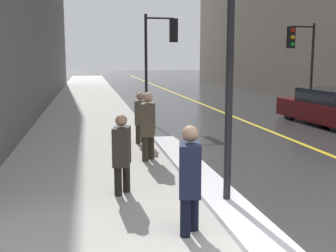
# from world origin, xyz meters

# --- Properties ---
(sidewalk_slab) EXTENTS (4.00, 80.00, 0.01)m
(sidewalk_slab) POSITION_xyz_m (-2.00, 15.00, 0.01)
(sidewalk_slab) COLOR #B2AFA8
(sidewalk_slab) RESTS_ON ground
(road_centre_stripe) EXTENTS (0.16, 80.00, 0.00)m
(road_centre_stripe) POSITION_xyz_m (4.00, 15.00, 0.00)
(road_centre_stripe) COLOR gold
(road_centre_stripe) RESTS_ON ground
(snow_bank_curb) EXTENTS (0.69, 8.06, 0.10)m
(snow_bank_curb) POSITION_xyz_m (0.21, 3.82, 0.05)
(snow_bank_curb) COLOR white
(snow_bank_curb) RESTS_ON ground
(lamp_post) EXTENTS (0.28, 0.28, 5.08)m
(lamp_post) POSITION_xyz_m (0.23, 2.06, 3.03)
(lamp_post) COLOR black
(lamp_post) RESTS_ON ground
(traffic_light_near) EXTENTS (1.31, 0.32, 4.10)m
(traffic_light_near) POSITION_xyz_m (0.90, 11.94, 2.96)
(traffic_light_near) COLOR black
(traffic_light_near) RESTS_ON ground
(traffic_light_far) EXTENTS (1.31, 0.39, 3.89)m
(traffic_light_far) POSITION_xyz_m (6.87, 12.29, 2.81)
(traffic_light_far) COLOR black
(traffic_light_far) RESTS_ON ground
(pedestrian_in_glasses) EXTENTS (0.40, 0.73, 1.54)m
(pedestrian_in_glasses) POSITION_xyz_m (-0.67, 1.01, 0.85)
(pedestrian_in_glasses) COLOR black
(pedestrian_in_glasses) RESTS_ON ground
(pedestrian_trailing) EXTENTS (0.38, 0.52, 1.46)m
(pedestrian_trailing) POSITION_xyz_m (-1.45, 2.92, 0.81)
(pedestrian_trailing) COLOR black
(pedestrian_trailing) RESTS_ON ground
(pedestrian_nearside) EXTENTS (0.42, 0.59, 1.64)m
(pedestrian_nearside) POSITION_xyz_m (-0.62, 5.36, 0.91)
(pedestrian_nearside) COLOR #2A241B
(pedestrian_nearside) RESTS_ON ground
(pedestrian_with_shoulder_bag) EXTENTS (0.38, 0.71, 1.47)m
(pedestrian_with_shoulder_bag) POSITION_xyz_m (-0.54, 7.47, 0.81)
(pedestrian_with_shoulder_bag) COLOR #2A241B
(pedestrian_with_shoulder_bag) RESTS_ON ground
(parked_car_maroon) EXTENTS (2.14, 4.85, 1.32)m
(parked_car_maroon) POSITION_xyz_m (6.77, 9.46, 0.63)
(parked_car_maroon) COLOR #600F14
(parked_car_maroon) RESTS_ON ground
(fire_hydrant) EXTENTS (0.20, 0.20, 0.70)m
(fire_hydrant) POSITION_xyz_m (0.28, 5.16, 0.35)
(fire_hydrant) COLOR red
(fire_hydrant) RESTS_ON ground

